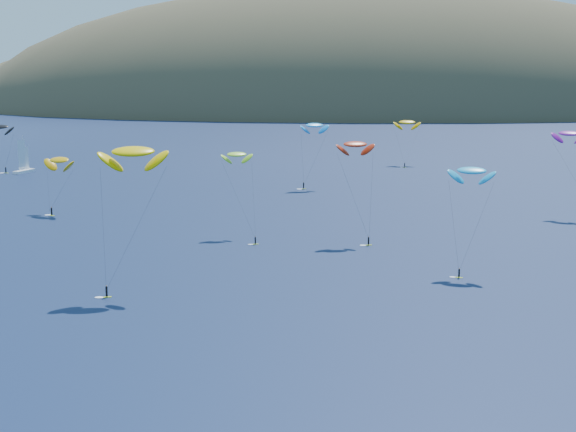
{
  "coord_description": "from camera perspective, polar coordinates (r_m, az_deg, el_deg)",
  "views": [
    {
      "loc": [
        1.26,
        -62.27,
        36.85
      ],
      "look_at": [
        -6.15,
        80.0,
        9.0
      ],
      "focal_mm": 50.0,
      "sensor_mm": 36.0,
      "label": 1
    }
  ],
  "objects": [
    {
      "name": "kitesurfer_2",
      "position": [
        131.48,
        -10.96,
        4.52
      ],
      "size": [
        11.42,
        10.97,
        25.3
      ],
      "rotation": [
        0.0,
        0.0,
        0.25
      ],
      "color": "#B5D217",
      "rests_on": "ground"
    },
    {
      "name": "kitesurfer_6",
      "position": [
        204.02,
        19.38,
        5.55
      ],
      "size": [
        10.34,
        10.78,
        21.72
      ],
      "rotation": [
        0.0,
        0.0,
        -0.48
      ],
      "color": "#B5D217",
      "rests_on": "ground"
    },
    {
      "name": "kitesurfer_9",
      "position": [
        166.09,
        4.81,
        5.09
      ],
      "size": [
        8.28,
        9.82,
        21.89
      ],
      "rotation": [
        0.0,
        0.0,
        0.22
      ],
      "color": "#B5D217",
      "rests_on": "ground"
    },
    {
      "name": "kitesurfer_3",
      "position": [
        172.07,
        -3.66,
        4.38
      ],
      "size": [
        9.14,
        14.62,
        18.76
      ],
      "rotation": [
        0.0,
        0.0,
        0.29
      ],
      "color": "#B5D217",
      "rests_on": "ground"
    },
    {
      "name": "kitesurfer_11",
      "position": [
        290.71,
        8.46,
        6.62
      ],
      "size": [
        9.27,
        12.81,
        17.5
      ],
      "rotation": [
        0.0,
        0.0,
        -0.04
      ],
      "color": "#B5D217",
      "rests_on": "ground"
    },
    {
      "name": "sailboat",
      "position": [
        280.03,
        -18.26,
        3.14
      ],
      "size": [
        10.38,
        9.18,
        12.4
      ],
      "rotation": [
        0.0,
        0.0,
        -0.31
      ],
      "color": "white",
      "rests_on": "ground"
    },
    {
      "name": "island",
      "position": [
        627.6,
        6.5,
        6.64
      ],
      "size": [
        730.0,
        300.0,
        210.0
      ],
      "color": "#3D3526",
      "rests_on": "ground"
    },
    {
      "name": "kitesurfer_4",
      "position": [
        235.09,
        1.89,
        6.46
      ],
      "size": [
        9.15,
        8.83,
        20.4
      ],
      "rotation": [
        0.0,
        0.0,
        0.36
      ],
      "color": "#B5D217",
      "rests_on": "ground"
    },
    {
      "name": "kitesurfer_1",
      "position": [
        203.43,
        -15.96,
        3.85
      ],
      "size": [
        10.07,
        10.1,
        15.4
      ],
      "rotation": [
        0.0,
        0.0,
        -0.52
      ],
      "color": "#B5D217",
      "rests_on": "ground"
    },
    {
      "name": "kitesurfer_5",
      "position": [
        144.21,
        12.93,
        3.16
      ],
      "size": [
        8.54,
        9.5,
        19.95
      ],
      "rotation": [
        0.0,
        0.0,
        -0.27
      ],
      "color": "#B5D217",
      "rests_on": "ground"
    }
  ]
}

